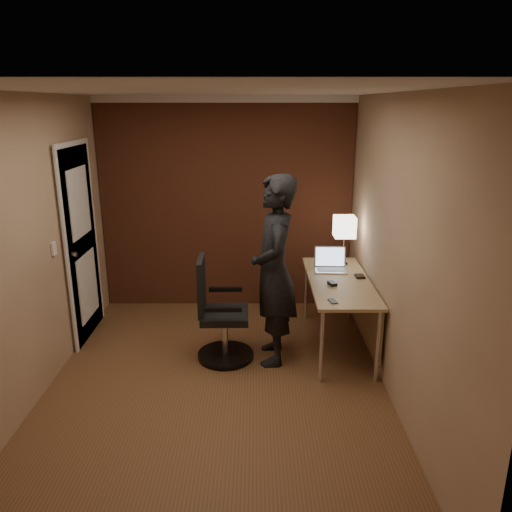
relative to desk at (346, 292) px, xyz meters
name	(u,v)px	position (x,y,z in m)	size (l,w,h in m)	color
room	(200,202)	(-1.53, 0.76, 0.77)	(4.00, 4.00, 4.00)	brown
desk	(346,292)	(0.00, 0.00, 0.00)	(0.60, 1.50, 0.73)	tan
desk_lamp	(344,227)	(0.04, 0.49, 0.55)	(0.22, 0.22, 0.54)	silver
laptop	(330,264)	(-0.12, 0.33, 0.19)	(0.34, 0.27, 0.23)	silver
mouse	(332,284)	(-0.17, -0.15, 0.14)	(0.06, 0.10, 0.03)	black
phone	(333,301)	(-0.22, -0.58, 0.13)	(0.06, 0.12, 0.01)	black
wallet	(360,276)	(0.15, 0.08, 0.14)	(0.09, 0.11, 0.02)	black
office_chair	(218,316)	(-1.27, -0.25, -0.16)	(0.55, 0.57, 1.01)	black
person	(274,271)	(-0.73, -0.25, 0.30)	(0.66, 0.43, 1.81)	black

